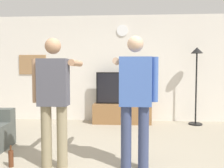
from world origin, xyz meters
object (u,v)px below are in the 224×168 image
tv_stand (122,113)px  wall_clock (122,31)px  beverage_bottle (11,158)px  person_standing_nearer_lamp (54,95)px  person_standing_nearer_couch (135,94)px  floor_lamp (197,70)px  television (122,88)px  framed_picture (33,65)px

tv_stand → wall_clock: bearing=90.0°
tv_stand → beverage_bottle: 3.07m
person_standing_nearer_lamp → person_standing_nearer_couch: 1.07m
wall_clock → beverage_bottle: bearing=-115.8°
wall_clock → floor_lamp: wall_clock is taller
television → floor_lamp: floor_lamp is taller
beverage_bottle → wall_clock: bearing=64.2°
wall_clock → beverage_bottle: size_ratio=0.97×
person_standing_nearer_couch → beverage_bottle: 1.88m
television → floor_lamp: (1.77, -0.10, 0.46)m
television → beverage_bottle: (-1.45, -2.75, -0.75)m
framed_picture → person_standing_nearer_couch: 3.94m
framed_picture → beverage_bottle: (0.90, -3.00, -1.33)m
tv_stand → person_standing_nearer_couch: bearing=-85.2°
tv_stand → person_standing_nearer_couch: (0.22, -2.65, 0.76)m
person_standing_nearer_lamp → television: bearing=72.6°
television → framed_picture: (-2.35, 0.25, 0.59)m
beverage_bottle → person_standing_nearer_lamp: bearing=3.2°
framed_picture → beverage_bottle: size_ratio=2.44×
floor_lamp → person_standing_nearer_couch: 3.04m
tv_stand → person_standing_nearer_couch: person_standing_nearer_couch is taller
tv_stand → wall_clock: 2.09m
framed_picture → beverage_bottle: bearing=-73.2°
person_standing_nearer_lamp → person_standing_nearer_couch: size_ratio=0.99×
tv_stand → television: 0.63m
framed_picture → person_standing_nearer_lamp: person_standing_nearer_lamp is taller
television → beverage_bottle: 3.20m
television → person_standing_nearer_couch: person_standing_nearer_couch is taller
floor_lamp → beverage_bottle: floor_lamp is taller
tv_stand → person_standing_nearer_lamp: 2.90m
floor_lamp → framed_picture: bearing=175.1°
framed_picture → person_standing_nearer_couch: bearing=-48.9°
framed_picture → person_standing_nearer_lamp: size_ratio=0.41×
tv_stand → beverage_bottle: (-1.45, -2.71, -0.12)m
floor_lamp → person_standing_nearer_lamp: 3.72m
wall_clock → floor_lamp: (1.77, -0.35, -0.99)m
framed_picture → floor_lamp: (4.12, -0.35, -0.13)m
person_standing_nearer_lamp → person_standing_nearer_couch: bearing=1.2°
floor_lamp → person_standing_nearer_couch: floor_lamp is taller
tv_stand → framed_picture: bearing=172.9°
wall_clock → framed_picture: wall_clock is taller
television → wall_clock: 1.47m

